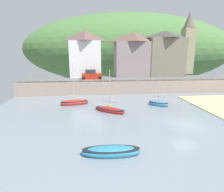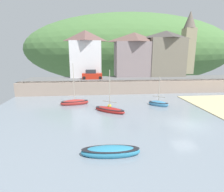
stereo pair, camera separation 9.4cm
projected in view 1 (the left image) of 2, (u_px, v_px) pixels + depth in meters
quay_seawall at (143, 86)px, 36.95m from camera, size 48.00×9.40×2.40m
hillside_backdrop at (131, 50)px, 72.31m from camera, size 80.00×44.00×26.06m
waterfront_building_left at (85, 53)px, 41.87m from camera, size 7.04×5.80×10.24m
waterfront_building_centre at (134, 54)px, 43.03m from camera, size 9.06×5.95×9.89m
waterfront_building_right at (165, 53)px, 43.73m from camera, size 8.41×6.28×10.35m
church_with_spire at (188, 42)px, 47.76m from camera, size 3.00×3.00×15.62m
rowboat_small_beached at (111, 151)px, 14.07m from camera, size 4.58×1.58×0.90m
sailboat_far_left at (75, 102)px, 28.13m from camera, size 4.40×2.09×6.41m
sailboat_tall_mast at (158, 104)px, 27.54m from camera, size 3.09×2.70×4.54m
fishing_boat_green at (110, 110)px, 24.57m from camera, size 4.35×3.69×5.73m
parked_car_near_slipway at (92, 75)px, 38.61m from camera, size 4.12×1.82×1.95m
mooring_buoy at (109, 106)px, 26.95m from camera, size 0.50×0.50×0.50m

